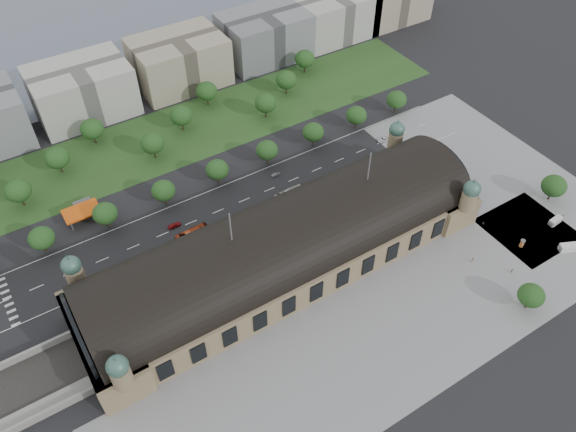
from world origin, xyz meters
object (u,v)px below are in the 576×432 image
parked_car_4 (183,261)px  advertising_column (522,243)px  traffic_car_2 (67,295)px  traffic_car_5 (276,175)px  van_east (555,221)px  parked_car_0 (122,279)px  bus_mid (289,194)px  parked_car_6 (206,251)px  traffic_car_3 (174,225)px  pedestrian_1 (512,271)px  parked_car_3 (113,293)px  pedestrian_2 (483,223)px  parked_car_5 (203,252)px  bus_west (192,234)px  traffic_car_6 (383,139)px  traffic_car_4 (244,213)px  pedestrian_0 (473,260)px  bus_east (316,185)px  parked_car_2 (78,308)px  pedestrian_5 (563,217)px  petrol_station (83,208)px  parked_car_1 (93,296)px

parked_car_4 → advertising_column: bearing=39.1°
traffic_car_2 → traffic_car_5: size_ratio=1.45×
traffic_car_2 → parked_car_4: bearing=76.9°
van_east → advertising_column: bearing=179.8°
parked_car_0 → bus_mid: (73.64, 4.67, 1.26)m
parked_car_6 → traffic_car_3: bearing=168.1°
traffic_car_5 → pedestrian_1: pedestrian_1 is taller
parked_car_3 → pedestrian_2: pedestrian_2 is taller
parked_car_5 → advertising_column: size_ratio=1.73×
bus_west → pedestrian_2: bus_west is taller
traffic_car_2 → traffic_car_6: size_ratio=1.00×
traffic_car_4 → pedestrian_0: size_ratio=2.14×
traffic_car_2 → bus_east: bearing=87.3°
pedestrian_1 → bus_mid: bearing=81.6°
traffic_car_6 → parked_car_2: (-147.70, -17.46, -0.17)m
bus_east → pedestrian_0: bearing=-156.8°
pedestrian_1 → traffic_car_5: bearing=76.2°
traffic_car_3 → traffic_car_5: 49.46m
pedestrian_2 → advertising_column: bearing=147.7°
parked_car_0 → pedestrian_5: pedestrian_5 is taller
traffic_car_6 → bus_west: bearing=-84.6°
traffic_car_4 → pedestrian_2: (76.71, -54.92, 0.15)m
parked_car_6 → advertising_column: (102.31, -60.84, 1.00)m
parked_car_3 → pedestrian_5: bearing=49.9°
traffic_car_4 → parked_car_4: parked_car_4 is taller
petrol_station → parked_car_2: petrol_station is taller
traffic_car_5 → advertising_column: (57.48, -83.86, 1.10)m
pedestrian_2 → pedestrian_5: size_ratio=0.97×
traffic_car_4 → parked_car_2: size_ratio=0.92×
pedestrian_2 → van_east: bearing=-166.5°
traffic_car_3 → traffic_car_5: traffic_car_3 is taller
bus_west → pedestrian_2: 113.44m
traffic_car_2 → van_east: 185.21m
traffic_car_4 → traffic_car_6: size_ratio=0.70×
traffic_car_5 → parked_car_2: traffic_car_5 is taller
bus_mid → van_east: bearing=-131.5°
traffic_car_6 → advertising_column: size_ratio=1.71×
bus_east → traffic_car_6: bearing=-76.6°
parked_car_1 → parked_car_2: parked_car_1 is taller
traffic_car_4 → advertising_column: size_ratio=1.19×
advertising_column → traffic_car_3: bearing=143.4°
parked_car_0 → pedestrian_0: 127.58m
parked_car_3 → parked_car_6: size_ratio=0.72×
traffic_car_6 → parked_car_0: 130.82m
parked_car_4 → bus_mid: bearing=77.2°
parked_car_4 → pedestrian_5: bearing=44.4°
parked_car_3 → parked_car_1: bearing=-131.1°
traffic_car_6 → pedestrian_0: 76.04m
petrol_station → parked_car_5: size_ratio=2.40×
bus_east → pedestrian_1: bus_east is taller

